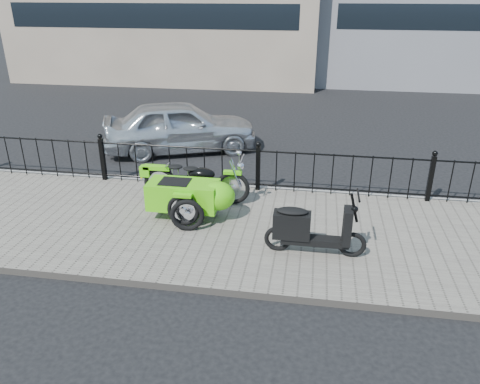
% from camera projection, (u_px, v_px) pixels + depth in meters
% --- Properties ---
extents(ground, '(120.00, 120.00, 0.00)m').
position_uv_depth(ground, '(249.00, 222.00, 8.99)').
color(ground, black).
rests_on(ground, ground).
extents(sidewalk, '(30.00, 3.80, 0.12)m').
position_uv_depth(sidewalk, '(245.00, 231.00, 8.51)').
color(sidewalk, '#676057').
rests_on(sidewalk, ground).
extents(curb, '(30.00, 0.10, 0.12)m').
position_uv_depth(curb, '(258.00, 189.00, 10.26)').
color(curb, gray).
rests_on(curb, ground).
extents(iron_fence, '(14.11, 0.11, 1.08)m').
position_uv_depth(iron_fence, '(258.00, 169.00, 9.92)').
color(iron_fence, black).
rests_on(iron_fence, sidewalk).
extents(motorcycle_sidecar, '(2.28, 1.48, 0.98)m').
position_uv_depth(motorcycle_sidecar, '(195.00, 192.00, 8.80)').
color(motorcycle_sidecar, black).
rests_on(motorcycle_sidecar, sidewalk).
extents(scooter, '(1.65, 0.48, 1.12)m').
position_uv_depth(scooter, '(308.00, 229.00, 7.54)').
color(scooter, black).
rests_on(scooter, sidewalk).
extents(spare_tire, '(0.62, 0.20, 0.61)m').
position_uv_depth(spare_tire, '(187.00, 215.00, 8.29)').
color(spare_tire, black).
rests_on(spare_tire, sidewalk).
extents(sedan_car, '(4.37, 3.00, 1.38)m').
position_uv_depth(sedan_car, '(180.00, 126.00, 12.58)').
color(sedan_car, silver).
rests_on(sedan_car, ground).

